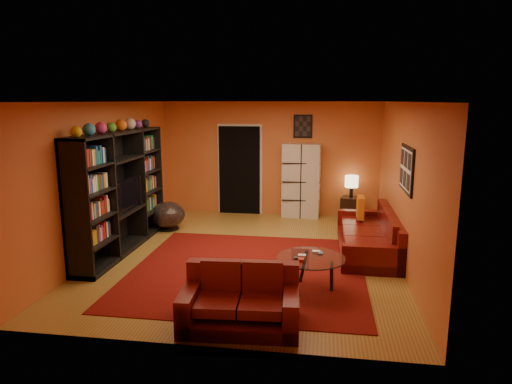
# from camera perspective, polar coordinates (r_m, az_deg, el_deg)

# --- Properties ---
(floor) EXTENTS (6.00, 6.00, 0.00)m
(floor) POSITION_cam_1_polar(r_m,az_deg,el_deg) (7.93, -0.92, -7.91)
(floor) COLOR olive
(floor) RESTS_ON ground
(ceiling) EXTENTS (6.00, 6.00, 0.00)m
(ceiling) POSITION_cam_1_polar(r_m,az_deg,el_deg) (7.49, -0.99, 11.22)
(ceiling) COLOR white
(ceiling) RESTS_ON wall_back
(wall_back) EXTENTS (6.00, 0.00, 6.00)m
(wall_back) POSITION_cam_1_polar(r_m,az_deg,el_deg) (10.54, 1.71, 4.18)
(wall_back) COLOR #BF5A29
(wall_back) RESTS_ON floor
(wall_front) EXTENTS (6.00, 0.00, 6.00)m
(wall_front) POSITION_cam_1_polar(r_m,az_deg,el_deg) (4.74, -6.90, -4.88)
(wall_front) COLOR #BF5A29
(wall_front) RESTS_ON floor
(wall_left) EXTENTS (0.00, 6.00, 6.00)m
(wall_left) POSITION_cam_1_polar(r_m,az_deg,el_deg) (8.38, -18.08, 1.74)
(wall_left) COLOR #BF5A29
(wall_left) RESTS_ON floor
(wall_right) EXTENTS (0.00, 6.00, 6.00)m
(wall_right) POSITION_cam_1_polar(r_m,az_deg,el_deg) (7.61, 17.95, 0.83)
(wall_right) COLOR #BF5A29
(wall_right) RESTS_ON floor
(rug) EXTENTS (3.60, 3.60, 0.01)m
(rug) POSITION_cam_1_polar(r_m,az_deg,el_deg) (7.27, -1.04, -9.71)
(rug) COLOR #520B09
(rug) RESTS_ON floor
(doorway) EXTENTS (0.95, 0.10, 2.04)m
(doorway) POSITION_cam_1_polar(r_m,az_deg,el_deg) (10.65, -2.07, 2.73)
(doorway) COLOR black
(doorway) RESTS_ON floor
(wall_art_right) EXTENTS (0.03, 1.00, 0.70)m
(wall_art_right) POSITION_cam_1_polar(r_m,az_deg,el_deg) (7.27, 18.32, 2.73)
(wall_art_right) COLOR black
(wall_art_right) RESTS_ON wall_right
(wall_art_back) EXTENTS (0.42, 0.03, 0.52)m
(wall_art_back) POSITION_cam_1_polar(r_m,az_deg,el_deg) (10.39, 5.88, 8.17)
(wall_art_back) COLOR black
(wall_art_back) RESTS_ON wall_back
(entertainment_unit) EXTENTS (0.45, 3.00, 2.10)m
(entertainment_unit) POSITION_cam_1_polar(r_m,az_deg,el_deg) (8.32, -16.59, 0.02)
(entertainment_unit) COLOR black
(entertainment_unit) RESTS_ON floor
(tv) EXTENTS (0.99, 0.13, 0.57)m
(tv) POSITION_cam_1_polar(r_m,az_deg,el_deg) (8.33, -16.20, -0.27)
(tv) COLOR black
(tv) RESTS_ON entertainment_unit
(sofa) EXTENTS (1.01, 2.46, 0.85)m
(sofa) POSITION_cam_1_polar(r_m,az_deg,el_deg) (8.33, 14.49, -5.31)
(sofa) COLOR #510A0A
(sofa) RESTS_ON rug
(loveseat) EXTENTS (1.42, 0.91, 0.85)m
(loveseat) POSITION_cam_1_polar(r_m,az_deg,el_deg) (5.56, -1.91, -13.43)
(loveseat) COLOR #510A0A
(loveseat) RESTS_ON rug
(throw_pillow) EXTENTS (0.12, 0.42, 0.42)m
(throw_pillow) POSITION_cam_1_polar(r_m,az_deg,el_deg) (8.89, 12.91, -1.86)
(throw_pillow) COLOR orange
(throw_pillow) RESTS_ON sofa
(coffee_table) EXTENTS (0.95, 0.95, 0.48)m
(coffee_table) POSITION_cam_1_polar(r_m,az_deg,el_deg) (6.45, 6.86, -8.51)
(coffee_table) COLOR silver
(coffee_table) RESTS_ON floor
(storage_cabinet) EXTENTS (0.86, 0.44, 1.67)m
(storage_cabinet) POSITION_cam_1_polar(r_m,az_deg,el_deg) (10.35, 5.66, 1.40)
(storage_cabinet) COLOR beige
(storage_cabinet) RESTS_ON floor
(bowl_chair) EXTENTS (0.71, 0.71, 0.58)m
(bowl_chair) POSITION_cam_1_polar(r_m,az_deg,el_deg) (9.56, -10.98, -2.82)
(bowl_chair) COLOR black
(bowl_chair) RESTS_ON floor
(side_table) EXTENTS (0.48, 0.48, 0.50)m
(side_table) POSITION_cam_1_polar(r_m,az_deg,el_deg) (10.43, 11.73, -2.00)
(side_table) COLOR black
(side_table) RESTS_ON floor
(table_lamp) EXTENTS (0.29, 0.29, 0.49)m
(table_lamp) POSITION_cam_1_polar(r_m,az_deg,el_deg) (10.31, 11.86, 1.22)
(table_lamp) COLOR black
(table_lamp) RESTS_ON side_table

